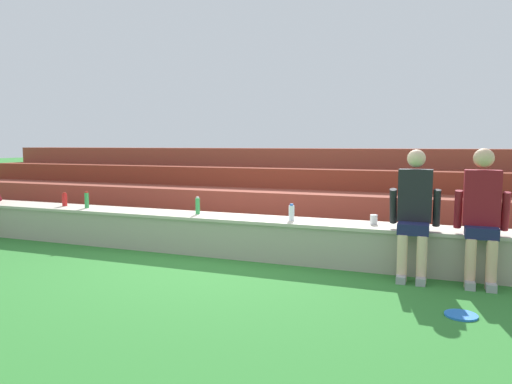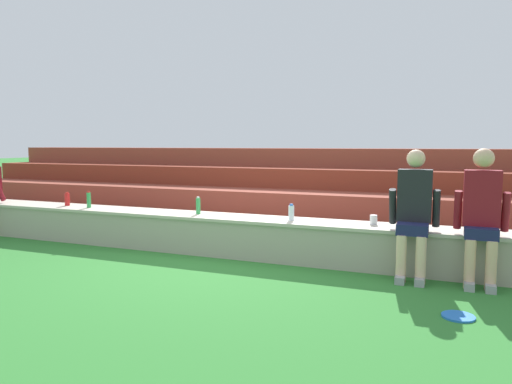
{
  "view_description": "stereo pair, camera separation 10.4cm",
  "coord_description": "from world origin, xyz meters",
  "px_view_note": "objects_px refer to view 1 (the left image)",
  "views": [
    {
      "loc": [
        2.55,
        -5.46,
        1.5
      ],
      "look_at": [
        0.34,
        0.28,
        0.87
      ],
      "focal_mm": 32.96,
      "sensor_mm": 36.0,
      "label": 1
    },
    {
      "loc": [
        2.64,
        -5.42,
        1.5
      ],
      "look_at": [
        0.34,
        0.28,
        0.87
      ],
      "focal_mm": 32.96,
      "sensor_mm": 36.0,
      "label": 2
    }
  ],
  "objects_px": {
    "water_bottle_near_right": "(87,200)",
    "plastic_cup_right_end": "(374,219)",
    "water_bottle_mid_right": "(65,200)",
    "person_left_of_center": "(414,210)",
    "water_bottle_center_gap": "(198,206)",
    "frisbee": "(461,315)",
    "person_center": "(482,212)",
    "water_bottle_mid_left": "(292,213)"
  },
  "relations": [
    {
      "from": "plastic_cup_right_end",
      "to": "person_left_of_center",
      "type": "bearing_deg",
      "value": -33.79
    },
    {
      "from": "water_bottle_near_right",
      "to": "water_bottle_mid_left",
      "type": "xyz_separation_m",
      "value": [
        3.26,
        -0.0,
        -0.02
      ]
    },
    {
      "from": "water_bottle_center_gap",
      "to": "water_bottle_mid_left",
      "type": "bearing_deg",
      "value": -2.33
    },
    {
      "from": "person_left_of_center",
      "to": "water_bottle_center_gap",
      "type": "xyz_separation_m",
      "value": [
        -2.88,
        0.29,
        -0.13
      ]
    },
    {
      "from": "person_center",
      "to": "water_bottle_mid_right",
      "type": "xyz_separation_m",
      "value": [
        -5.93,
        0.31,
        -0.16
      ]
    },
    {
      "from": "person_left_of_center",
      "to": "frisbee",
      "type": "bearing_deg",
      "value": -67.94
    },
    {
      "from": "water_bottle_mid_left",
      "to": "frisbee",
      "type": "relative_size",
      "value": 0.77
    },
    {
      "from": "water_bottle_mid_right",
      "to": "water_bottle_near_right",
      "type": "bearing_deg",
      "value": -7.54
    },
    {
      "from": "water_bottle_mid_left",
      "to": "frisbee",
      "type": "xyz_separation_m",
      "value": [
        1.96,
        -1.37,
        -0.61
      ]
    },
    {
      "from": "water_bottle_mid_right",
      "to": "plastic_cup_right_end",
      "type": "height_order",
      "value": "water_bottle_mid_right"
    },
    {
      "from": "person_center",
      "to": "plastic_cup_right_end",
      "type": "bearing_deg",
      "value": 163.89
    },
    {
      "from": "water_bottle_mid_left",
      "to": "water_bottle_mid_right",
      "type": "height_order",
      "value": "same"
    },
    {
      "from": "person_left_of_center",
      "to": "water_bottle_center_gap",
      "type": "bearing_deg",
      "value": 174.3
    },
    {
      "from": "person_center",
      "to": "water_bottle_mid_left",
      "type": "xyz_separation_m",
      "value": [
        -2.18,
        0.25,
        -0.16
      ]
    },
    {
      "from": "person_center",
      "to": "water_bottle_mid_left",
      "type": "height_order",
      "value": "person_center"
    },
    {
      "from": "water_bottle_center_gap",
      "to": "water_bottle_mid_left",
      "type": "distance_m",
      "value": 1.38
    },
    {
      "from": "water_bottle_near_right",
      "to": "plastic_cup_right_end",
      "type": "bearing_deg",
      "value": 1.15
    },
    {
      "from": "person_left_of_center",
      "to": "frisbee",
      "type": "distance_m",
      "value": 1.44
    },
    {
      "from": "water_bottle_center_gap",
      "to": "water_bottle_mid_right",
      "type": "height_order",
      "value": "water_bottle_center_gap"
    },
    {
      "from": "person_left_of_center",
      "to": "water_bottle_center_gap",
      "type": "distance_m",
      "value": 2.9
    },
    {
      "from": "water_bottle_mid_left",
      "to": "person_center",
      "type": "bearing_deg",
      "value": -6.45
    },
    {
      "from": "person_left_of_center",
      "to": "water_bottle_mid_left",
      "type": "xyz_separation_m",
      "value": [
        -1.5,
        0.23,
        -0.15
      ]
    },
    {
      "from": "water_bottle_mid_right",
      "to": "plastic_cup_right_end",
      "type": "xyz_separation_m",
      "value": [
        4.77,
        0.02,
        -0.04
      ]
    },
    {
      "from": "person_left_of_center",
      "to": "water_bottle_mid_left",
      "type": "relative_size",
      "value": 6.71
    },
    {
      "from": "water_bottle_center_gap",
      "to": "frisbee",
      "type": "bearing_deg",
      "value": -23.11
    },
    {
      "from": "water_bottle_center_gap",
      "to": "water_bottle_mid_left",
      "type": "height_order",
      "value": "water_bottle_center_gap"
    },
    {
      "from": "water_bottle_mid_left",
      "to": "frisbee",
      "type": "distance_m",
      "value": 2.47
    },
    {
      "from": "person_left_of_center",
      "to": "water_bottle_mid_right",
      "type": "xyz_separation_m",
      "value": [
        -5.25,
        0.3,
        -0.15
      ]
    },
    {
      "from": "person_center",
      "to": "water_bottle_near_right",
      "type": "xyz_separation_m",
      "value": [
        -5.44,
        0.25,
        -0.14
      ]
    },
    {
      "from": "water_bottle_center_gap",
      "to": "water_bottle_mid_right",
      "type": "relative_size",
      "value": 1.14
    },
    {
      "from": "person_left_of_center",
      "to": "person_center",
      "type": "bearing_deg",
      "value": -1.26
    },
    {
      "from": "water_bottle_near_right",
      "to": "plastic_cup_right_end",
      "type": "height_order",
      "value": "water_bottle_near_right"
    },
    {
      "from": "plastic_cup_right_end",
      "to": "water_bottle_mid_right",
      "type": "bearing_deg",
      "value": -179.74
    },
    {
      "from": "water_bottle_center_gap",
      "to": "frisbee",
      "type": "height_order",
      "value": "water_bottle_center_gap"
    },
    {
      "from": "person_left_of_center",
      "to": "plastic_cup_right_end",
      "type": "bearing_deg",
      "value": 146.21
    },
    {
      "from": "frisbee",
      "to": "person_center",
      "type": "bearing_deg",
      "value": 78.92
    },
    {
      "from": "person_left_of_center",
      "to": "plastic_cup_right_end",
      "type": "distance_m",
      "value": 0.6
    },
    {
      "from": "water_bottle_center_gap",
      "to": "person_center",
      "type": "bearing_deg",
      "value": -4.86
    },
    {
      "from": "water_bottle_mid_right",
      "to": "plastic_cup_right_end",
      "type": "relative_size",
      "value": 1.84
    },
    {
      "from": "water_bottle_near_right",
      "to": "frisbee",
      "type": "distance_m",
      "value": 5.43
    },
    {
      "from": "water_bottle_mid_right",
      "to": "water_bottle_mid_left",
      "type": "bearing_deg",
      "value": -1.03
    },
    {
      "from": "person_left_of_center",
      "to": "frisbee",
      "type": "xyz_separation_m",
      "value": [
        0.46,
        -1.14,
        -0.76
      ]
    }
  ]
}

